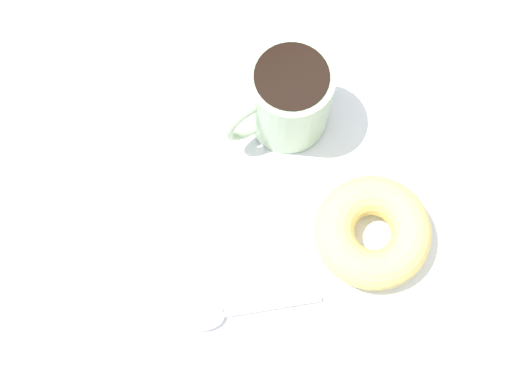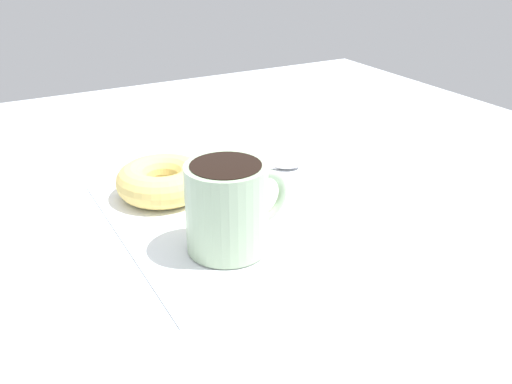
% 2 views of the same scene
% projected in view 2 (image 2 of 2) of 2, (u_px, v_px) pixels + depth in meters
% --- Properties ---
extents(ground_plane, '(1.20, 1.20, 0.02)m').
position_uv_depth(ground_plane, '(238.00, 224.00, 0.64)').
color(ground_plane, '#B2BCC6').
extents(napkin, '(0.31, 0.31, 0.00)m').
position_uv_depth(napkin, '(256.00, 209.00, 0.65)').
color(napkin, white).
rests_on(napkin, ground_plane).
extents(coffee_cup, '(0.11, 0.08, 0.09)m').
position_uv_depth(coffee_cup, '(229.00, 206.00, 0.55)').
color(coffee_cup, '#9EB793').
rests_on(coffee_cup, napkin).
extents(donut, '(0.11, 0.11, 0.04)m').
position_uv_depth(donut, '(163.00, 180.00, 0.67)').
color(donut, '#E5C66B').
rests_on(donut, napkin).
extents(spoon, '(0.13, 0.05, 0.01)m').
position_uv_depth(spoon, '(275.00, 166.00, 0.75)').
color(spoon, silver).
rests_on(spoon, napkin).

